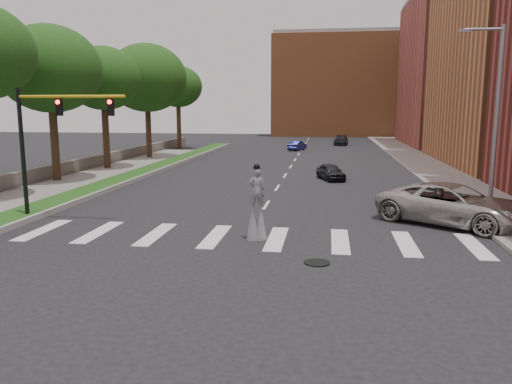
% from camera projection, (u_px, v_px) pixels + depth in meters
% --- Properties ---
extents(ground_plane, '(160.00, 160.00, 0.00)m').
position_uv_depth(ground_plane, '(241.00, 244.00, 19.60)').
color(ground_plane, black).
rests_on(ground_plane, ground).
extents(grass_median, '(2.00, 60.00, 0.25)m').
position_uv_depth(grass_median, '(145.00, 171.00, 40.71)').
color(grass_median, '#1B4814').
rests_on(grass_median, ground).
extents(median_curb, '(0.20, 60.00, 0.28)m').
position_uv_depth(median_curb, '(157.00, 171.00, 40.56)').
color(median_curb, '#969691').
rests_on(median_curb, ground).
extents(sidewalk_left, '(4.00, 60.00, 0.18)m').
position_uv_depth(sidewalk_left, '(42.00, 191.00, 31.38)').
color(sidewalk_left, slate).
rests_on(sidewalk_left, ground).
extents(sidewalk_right, '(5.00, 90.00, 0.18)m').
position_uv_depth(sidewalk_right, '(437.00, 169.00, 42.22)').
color(sidewalk_right, slate).
rests_on(sidewalk_right, ground).
extents(stone_wall, '(0.50, 56.00, 1.10)m').
position_uv_depth(stone_wall, '(92.00, 162.00, 43.36)').
color(stone_wall, '#615B53').
rests_on(stone_wall, ground).
extents(manhole, '(0.90, 0.90, 0.04)m').
position_uv_depth(manhole, '(317.00, 263.00, 17.23)').
color(manhole, black).
rests_on(manhole, ground).
extents(building_far, '(16.00, 22.00, 20.00)m').
position_uv_depth(building_far, '(469.00, 72.00, 67.50)').
color(building_far, '#B65143').
rests_on(building_far, ground).
extents(building_backdrop, '(26.00, 14.00, 18.00)m').
position_uv_depth(building_backdrop, '(344.00, 87.00, 93.33)').
color(building_backdrop, '#BD6A3B').
rests_on(building_backdrop, ground).
extents(streetlight, '(2.05, 0.20, 9.00)m').
position_uv_depth(streetlight, '(495.00, 116.00, 23.10)').
color(streetlight, slate).
rests_on(streetlight, ground).
extents(traffic_signal, '(5.30, 0.23, 6.20)m').
position_uv_depth(traffic_signal, '(45.00, 133.00, 23.20)').
color(traffic_signal, black).
rests_on(traffic_signal, ground).
extents(stilt_performer, '(0.83, 0.59, 3.11)m').
position_uv_depth(stilt_performer, '(257.00, 210.00, 20.13)').
color(stilt_performer, '#332114').
rests_on(stilt_performer, ground).
extents(suv_crossing, '(7.30, 6.39, 1.87)m').
position_uv_depth(suv_crossing, '(453.00, 205.00, 22.73)').
color(suv_crossing, '#ACAAA2').
rests_on(suv_crossing, ground).
extents(car_near, '(2.47, 3.72, 1.18)m').
position_uv_depth(car_near, '(331.00, 172.00, 36.83)').
color(car_near, black).
rests_on(car_near, ground).
extents(car_mid, '(2.28, 3.74, 1.16)m').
position_uv_depth(car_mid, '(297.00, 146.00, 61.81)').
color(car_mid, navy).
rests_on(car_mid, ground).
extents(car_far, '(2.24, 4.71, 1.33)m').
position_uv_depth(car_far, '(341.00, 140.00, 70.16)').
color(car_far, black).
rests_on(car_far, ground).
extents(tree_2, '(7.05, 7.05, 10.91)m').
position_uv_depth(tree_2, '(50.00, 69.00, 34.30)').
color(tree_2, '#332114').
rests_on(tree_2, ground).
extents(tree_3, '(6.18, 6.18, 10.30)m').
position_uv_depth(tree_3, '(103.00, 79.00, 41.44)').
color(tree_3, '#332114').
rests_on(tree_3, ground).
extents(tree_4, '(8.05, 8.05, 11.63)m').
position_uv_depth(tree_4, '(147.00, 78.00, 50.40)').
color(tree_4, '#332114').
rests_on(tree_4, ground).
extents(tree_5, '(6.05, 6.05, 10.40)m').
position_uv_depth(tree_5, '(178.00, 87.00, 62.27)').
color(tree_5, '#332114').
rests_on(tree_5, ground).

